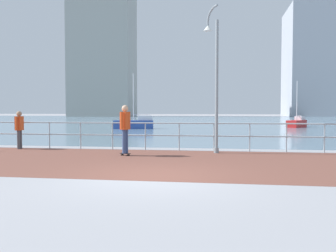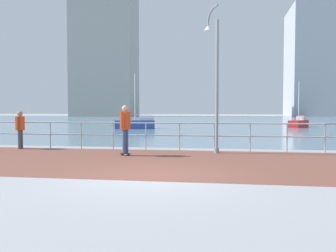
% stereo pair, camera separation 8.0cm
% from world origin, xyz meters
% --- Properties ---
extents(ground, '(220.00, 220.00, 0.00)m').
position_xyz_m(ground, '(0.00, 40.00, 0.00)').
color(ground, '#9E9EA3').
extents(brick_paving, '(28.00, 6.35, 0.01)m').
position_xyz_m(brick_paving, '(0.00, 2.60, 0.00)').
color(brick_paving, brown).
rests_on(brick_paving, ground).
extents(harbor_water, '(180.00, 88.00, 0.00)m').
position_xyz_m(harbor_water, '(0.00, 50.77, 0.00)').
color(harbor_water, '#6B899E').
rests_on(harbor_water, ground).
extents(waterfront_railing, '(25.25, 0.06, 1.15)m').
position_xyz_m(waterfront_railing, '(0.00, 5.77, 0.79)').
color(waterfront_railing, '#9EADB7').
rests_on(waterfront_railing, ground).
extents(lamppost, '(0.64, 0.68, 5.65)m').
position_xyz_m(lamppost, '(1.40, 5.29, 3.12)').
color(lamppost, gray).
rests_on(lamppost, ground).
extents(skateboarder, '(0.41, 0.55, 1.82)m').
position_xyz_m(skateboarder, '(-1.74, 3.87, 1.10)').
color(skateboarder, black).
rests_on(skateboarder, ground).
extents(bystander, '(0.26, 0.55, 1.60)m').
position_xyz_m(bystander, '(-6.78, 5.42, 0.94)').
color(bystander, '#4C4C51').
rests_on(bystander, ground).
extents(sailboat_white, '(3.62, 1.65, 4.91)m').
position_xyz_m(sailboat_white, '(-5.90, 22.37, 0.47)').
color(sailboat_white, '#284799').
rests_on(sailboat_white, ground).
extents(sailboat_red, '(2.43, 3.26, 4.48)m').
position_xyz_m(sailboat_red, '(9.02, 27.61, 0.43)').
color(sailboat_red, '#B21E1E').
rests_on(sailboat_red, ground).
extents(tower_concrete, '(17.10, 17.54, 32.25)m').
position_xyz_m(tower_concrete, '(28.64, 97.74, 15.29)').
color(tower_concrete, '#A3A8B2').
rests_on(tower_concrete, ground).
extents(tower_slate, '(16.65, 10.36, 37.16)m').
position_xyz_m(tower_slate, '(-30.10, 84.79, 17.75)').
color(tower_slate, '#939993').
rests_on(tower_slate, ground).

